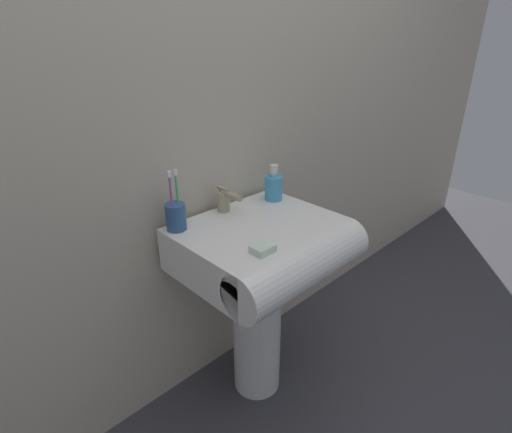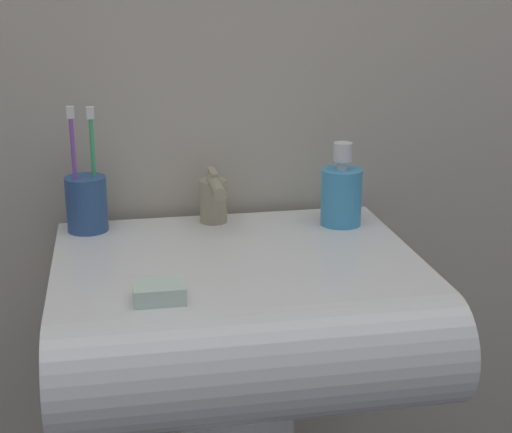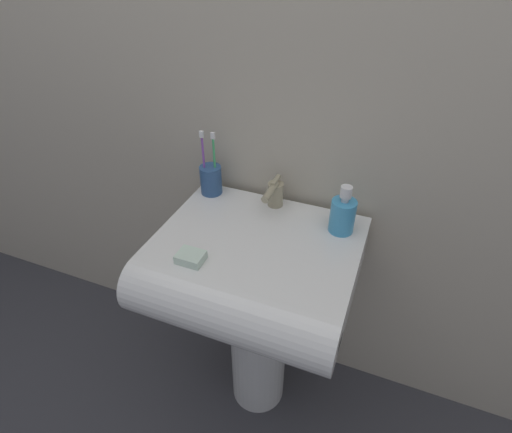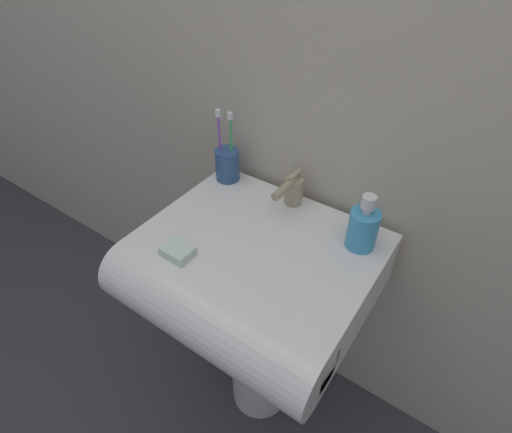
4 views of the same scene
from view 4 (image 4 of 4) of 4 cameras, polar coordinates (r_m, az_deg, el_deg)
The scene contains 8 objects.
ground_plane at distance 1.59m, azimuth 0.55°, elevation -23.75°, with size 6.00×6.00×0.00m, color #38383D.
wall_back at distance 0.96m, azimuth 10.47°, elevation 25.72°, with size 5.00×0.05×2.40m, color #B7AD99.
sink_pedestal at distance 1.33m, azimuth 0.63°, elevation -17.90°, with size 0.19×0.19×0.60m, color white.
sink_basin at distance 1.00m, azimuth -1.08°, elevation -8.37°, with size 0.56×0.49×0.16m.
faucet at distance 1.05m, azimuth 5.16°, elevation 3.80°, with size 0.05×0.12×0.09m.
toothbrush_cup at distance 1.15m, azimuth -4.13°, elevation 7.53°, with size 0.07×0.07×0.21m.
soap_bottle at distance 0.95m, azimuth 15.04°, elevation -1.55°, with size 0.07×0.07×0.14m.
bar_soap at distance 0.94m, azimuth -11.08°, elevation -4.89°, with size 0.07×0.06×0.02m, color silver.
Camera 4 is at (0.39, -0.60, 1.42)m, focal length 28.00 mm.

